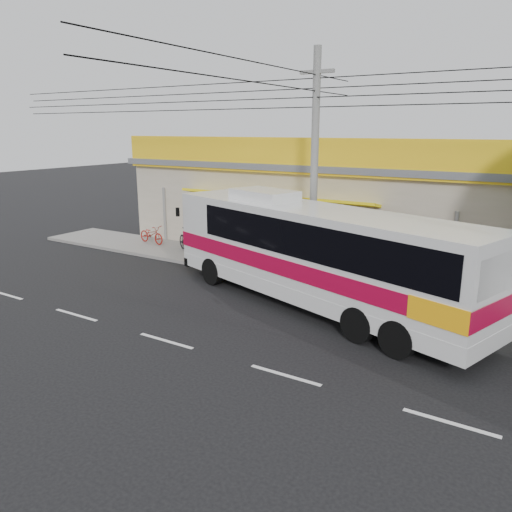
{
  "coord_description": "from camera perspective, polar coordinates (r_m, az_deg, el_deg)",
  "views": [
    {
      "loc": [
        9.44,
        -12.67,
        6.08
      ],
      "look_at": [
        0.32,
        2.0,
        1.66
      ],
      "focal_mm": 35.0,
      "sensor_mm": 36.0,
      "label": 1
    }
  ],
  "objects": [
    {
      "name": "ground",
      "position": [
        16.93,
        -4.54,
        -6.73
      ],
      "size": [
        120.0,
        120.0,
        0.0
      ],
      "primitive_type": "plane",
      "color": "black",
      "rests_on": "ground"
    },
    {
      "name": "sidewalk",
      "position": [
        21.76,
        4.85,
        -1.71
      ],
      "size": [
        30.0,
        3.2,
        0.15
      ],
      "primitive_type": "cube",
      "color": "slate",
      "rests_on": "ground"
    },
    {
      "name": "lane_markings",
      "position": [
        15.15,
        -10.22,
        -9.54
      ],
      "size": [
        50.0,
        0.12,
        0.01
      ],
      "primitive_type": null,
      "color": "silver",
      "rests_on": "ground"
    },
    {
      "name": "storefront_building",
      "position": [
        26.26,
        10.5,
        5.85
      ],
      "size": [
        22.6,
        9.2,
        5.7
      ],
      "color": "#ACA38B",
      "rests_on": "ground"
    },
    {
      "name": "coach_bus",
      "position": [
        17.03,
        7.15,
        0.63
      ],
      "size": [
        12.77,
        6.41,
        3.87
      ],
      "rotation": [
        0.0,
        0.0,
        -0.31
      ],
      "color": "silver",
      "rests_on": "ground"
    },
    {
      "name": "motorbike_red",
      "position": [
        27.08,
        -11.86,
        2.44
      ],
      "size": [
        1.91,
        0.92,
        0.96
      ],
      "primitive_type": "imported",
      "rotation": [
        0.0,
        0.0,
        1.41
      ],
      "color": "maroon",
      "rests_on": "sidewalk"
    },
    {
      "name": "motorbike_dark",
      "position": [
        24.85,
        -7.89,
        1.82
      ],
      "size": [
        2.0,
        1.42,
        1.19
      ],
      "primitive_type": "imported",
      "rotation": [
        0.0,
        0.0,
        1.08
      ],
      "color": "black",
      "rests_on": "sidewalk"
    },
    {
      "name": "utility_pole",
      "position": [
        19.43,
        6.93,
        18.2
      ],
      "size": [
        34.0,
        14.0,
        8.99
      ],
      "color": "slate",
      "rests_on": "ground"
    }
  ]
}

